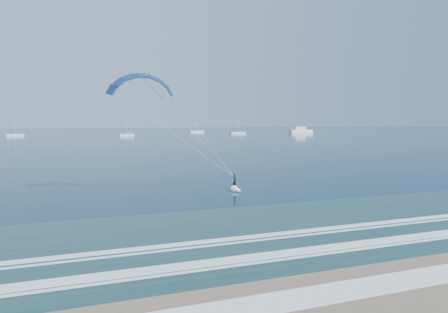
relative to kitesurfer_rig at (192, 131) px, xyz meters
name	(u,v)px	position (x,y,z in m)	size (l,w,h in m)	color
ground	(351,286)	(1.32, -25.31, -7.23)	(900.00, 900.00, 0.00)	#082F48
kitesurfer_rig	(192,131)	(0.00, 0.00, 0.00)	(16.94, 7.52, 13.97)	orange
motor_yacht	(301,131)	(123.84, 186.12, -5.51)	(15.77, 4.21, 6.42)	silver
sailboat_2	(15,135)	(-43.71, 194.12, -6.55)	(8.10, 2.40, 11.01)	silver
sailboat_3	(127,135)	(11.98, 175.61, -6.56)	(7.13, 2.40, 10.11)	silver
sailboat_4	(197,131)	(65.75, 228.26, -6.53)	(10.07, 2.40, 13.50)	silver
sailboat_5	(238,133)	(81.81, 190.97, -6.54)	(9.73, 2.40, 13.15)	silver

